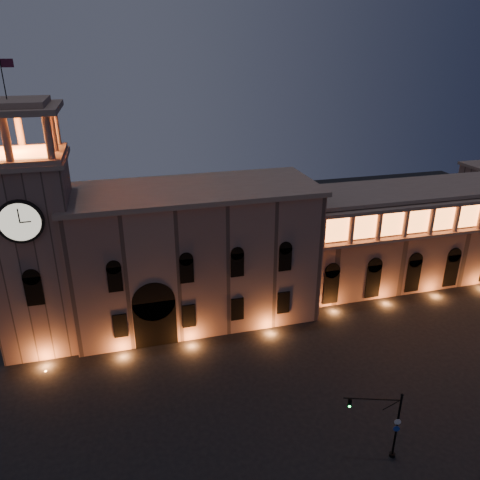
# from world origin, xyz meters

# --- Properties ---
(ground) EXTENTS (160.00, 160.00, 0.00)m
(ground) POSITION_xyz_m (0.00, 0.00, 0.00)
(ground) COLOR black
(ground) RESTS_ON ground
(government_building) EXTENTS (30.80, 12.80, 17.60)m
(government_building) POSITION_xyz_m (-2.08, 21.93, 8.77)
(government_building) COLOR #8A675A
(government_building) RESTS_ON ground
(clock_tower) EXTENTS (9.80, 9.80, 32.40)m
(clock_tower) POSITION_xyz_m (-20.50, 20.98, 12.50)
(clock_tower) COLOR #8A675A
(clock_tower) RESTS_ON ground
(colonnade_wing) EXTENTS (40.60, 11.50, 14.50)m
(colonnade_wing) POSITION_xyz_m (32.00, 23.92, 7.33)
(colonnade_wing) COLOR #856255
(colonnade_wing) RESTS_ON ground
(traffic_light) EXTENTS (4.81, 1.86, 6.91)m
(traffic_light) POSITION_xyz_m (9.43, -5.73, 3.63)
(traffic_light) COLOR black
(traffic_light) RESTS_ON ground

